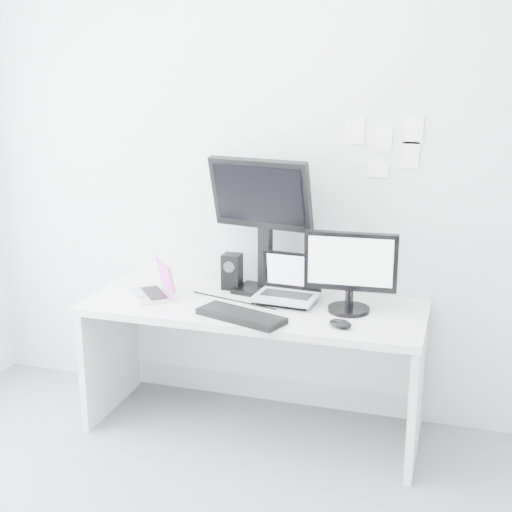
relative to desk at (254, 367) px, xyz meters
name	(u,v)px	position (x,y,z in m)	size (l,w,h in m)	color
back_wall	(272,178)	(0.00, 0.35, 0.99)	(3.60, 3.60, 0.00)	silver
desk	(254,367)	(0.00, 0.00, 0.00)	(1.80, 0.70, 0.73)	silver
macbook	(151,278)	(-0.57, -0.04, 0.47)	(0.28, 0.21, 0.21)	silver
speaker	(232,271)	(-0.19, 0.22, 0.47)	(0.10, 0.10, 0.20)	black
dell_laptop	(286,279)	(0.16, 0.06, 0.50)	(0.32, 0.25, 0.27)	#B1B2B8
rear_monitor	(262,225)	(-0.01, 0.19, 0.75)	(0.57, 0.20, 0.77)	black
samsung_monitor	(350,271)	(0.50, 0.03, 0.58)	(0.47, 0.22, 0.43)	black
keyboard	(241,316)	(0.01, -0.23, 0.38)	(0.46, 0.16, 0.03)	black
mouse	(340,324)	(0.50, -0.21, 0.38)	(0.12, 0.08, 0.04)	black
wall_note_0	(355,131)	(0.45, 0.34, 1.26)	(0.10, 0.00, 0.14)	white
wall_note_1	(383,139)	(0.60, 0.34, 1.22)	(0.09, 0.00, 0.13)	white
wall_note_2	(413,130)	(0.75, 0.34, 1.26)	(0.10, 0.00, 0.14)	white
wall_note_3	(378,170)	(0.58, 0.34, 1.05)	(0.11, 0.00, 0.08)	white
wall_note_4	(410,155)	(0.74, 0.34, 1.14)	(0.09, 0.00, 0.14)	white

